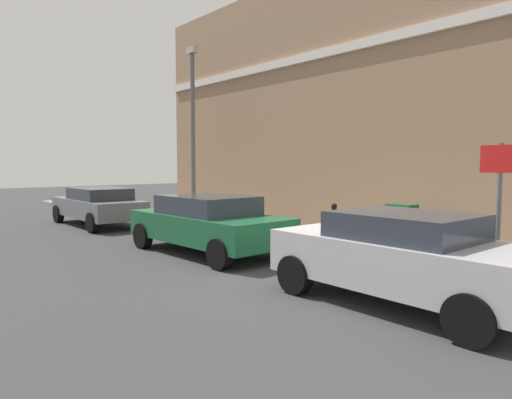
{
  "coord_description": "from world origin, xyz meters",
  "views": [
    {
      "loc": [
        -6.34,
        -5.33,
        2.11
      ],
      "look_at": [
        1.39,
        3.68,
        1.2
      ],
      "focal_mm": 32.01,
      "sensor_mm": 36.0,
      "label": 1
    }
  ],
  "objects_px": {
    "bollard_far_kerb": "(251,219)",
    "car_silver": "(402,256)",
    "car_green": "(208,222)",
    "utility_cabinet": "(401,234)",
    "lamppost": "(193,128)",
    "bollard_near_cabinet": "(334,223)",
    "street_sign": "(499,193)",
    "car_grey": "(98,205)"
  },
  "relations": [
    {
      "from": "lamppost",
      "to": "car_green",
      "type": "bearing_deg",
      "value": -118.35
    },
    {
      "from": "car_green",
      "to": "utility_cabinet",
      "type": "xyz_separation_m",
      "value": [
        2.21,
        -3.79,
        -0.05
      ]
    },
    {
      "from": "car_silver",
      "to": "car_grey",
      "type": "height_order",
      "value": "car_silver"
    },
    {
      "from": "car_green",
      "to": "utility_cabinet",
      "type": "bearing_deg",
      "value": -151.08
    },
    {
      "from": "car_silver",
      "to": "car_grey",
      "type": "relative_size",
      "value": 0.88
    },
    {
      "from": "utility_cabinet",
      "to": "bollard_near_cabinet",
      "type": "height_order",
      "value": "utility_cabinet"
    },
    {
      "from": "utility_cabinet",
      "to": "street_sign",
      "type": "height_order",
      "value": "street_sign"
    },
    {
      "from": "car_grey",
      "to": "lamppost",
      "type": "bearing_deg",
      "value": -143.22
    },
    {
      "from": "car_grey",
      "to": "bollard_near_cabinet",
      "type": "distance_m",
      "value": 8.83
    },
    {
      "from": "car_green",
      "to": "car_grey",
      "type": "xyz_separation_m",
      "value": [
        -0.06,
        6.58,
        -0.02
      ]
    },
    {
      "from": "car_green",
      "to": "bollard_far_kerb",
      "type": "bearing_deg",
      "value": -91.64
    },
    {
      "from": "car_silver",
      "to": "utility_cabinet",
      "type": "xyz_separation_m",
      "value": [
        2.3,
        1.44,
        -0.07
      ]
    },
    {
      "from": "car_grey",
      "to": "bollard_near_cabinet",
      "type": "xyz_separation_m",
      "value": [
        2.38,
        -8.51,
        -0.01
      ]
    },
    {
      "from": "car_green",
      "to": "car_grey",
      "type": "relative_size",
      "value": 0.96
    },
    {
      "from": "car_grey",
      "to": "bollard_near_cabinet",
      "type": "height_order",
      "value": "car_grey"
    },
    {
      "from": "street_sign",
      "to": "car_grey",
      "type": "bearing_deg",
      "value": 97.06
    },
    {
      "from": "bollard_near_cabinet",
      "to": "bollard_far_kerb",
      "type": "relative_size",
      "value": 1.0
    },
    {
      "from": "car_silver",
      "to": "utility_cabinet",
      "type": "height_order",
      "value": "car_silver"
    },
    {
      "from": "bollard_near_cabinet",
      "to": "street_sign",
      "type": "relative_size",
      "value": 0.45
    },
    {
      "from": "street_sign",
      "to": "utility_cabinet",
      "type": "bearing_deg",
      "value": 71.53
    },
    {
      "from": "car_green",
      "to": "bollard_near_cabinet",
      "type": "bearing_deg",
      "value": -131.15
    },
    {
      "from": "car_silver",
      "to": "car_green",
      "type": "relative_size",
      "value": 0.92
    },
    {
      "from": "car_green",
      "to": "car_grey",
      "type": "bearing_deg",
      "value": -0.84
    },
    {
      "from": "car_silver",
      "to": "utility_cabinet",
      "type": "distance_m",
      "value": 2.71
    },
    {
      "from": "bollard_far_kerb",
      "to": "car_silver",
      "type": "bearing_deg",
      "value": -105.16
    },
    {
      "from": "car_silver",
      "to": "lamppost",
      "type": "distance_m",
      "value": 9.57
    },
    {
      "from": "bollard_near_cabinet",
      "to": "lamppost",
      "type": "height_order",
      "value": "lamppost"
    },
    {
      "from": "car_green",
      "to": "bollard_far_kerb",
      "type": "relative_size",
      "value": 4.15
    },
    {
      "from": "utility_cabinet",
      "to": "lamppost",
      "type": "height_order",
      "value": "lamppost"
    },
    {
      "from": "bollard_far_kerb",
      "to": "street_sign",
      "type": "xyz_separation_m",
      "value": [
        0.16,
        -5.95,
        0.96
      ]
    },
    {
      "from": "bollard_near_cabinet",
      "to": "street_sign",
      "type": "xyz_separation_m",
      "value": [
        -0.82,
        -4.03,
        0.96
      ]
    },
    {
      "from": "car_silver",
      "to": "car_green",
      "type": "height_order",
      "value": "car_silver"
    },
    {
      "from": "car_grey",
      "to": "utility_cabinet",
      "type": "xyz_separation_m",
      "value": [
        2.28,
        -10.37,
        -0.03
      ]
    },
    {
      "from": "car_green",
      "to": "street_sign",
      "type": "relative_size",
      "value": 1.88
    },
    {
      "from": "bollard_far_kerb",
      "to": "street_sign",
      "type": "bearing_deg",
      "value": -88.43
    },
    {
      "from": "car_silver",
      "to": "street_sign",
      "type": "relative_size",
      "value": 1.72
    },
    {
      "from": "bollard_near_cabinet",
      "to": "bollard_far_kerb",
      "type": "height_order",
      "value": "same"
    },
    {
      "from": "car_grey",
      "to": "lamppost",
      "type": "relative_size",
      "value": 0.78
    },
    {
      "from": "car_silver",
      "to": "lamppost",
      "type": "relative_size",
      "value": 0.69
    },
    {
      "from": "bollard_near_cabinet",
      "to": "lamppost",
      "type": "distance_m",
      "value": 6.25
    },
    {
      "from": "car_silver",
      "to": "lamppost",
      "type": "xyz_separation_m",
      "value": [
        2.11,
        8.98,
        2.56
      ]
    },
    {
      "from": "car_grey",
      "to": "bollard_far_kerb",
      "type": "height_order",
      "value": "car_grey"
    }
  ]
}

